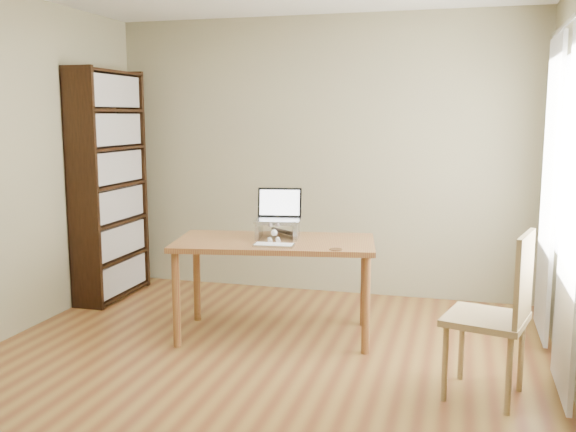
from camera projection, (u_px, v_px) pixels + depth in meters
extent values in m
cube|color=brown|center=(243.00, 383.00, 4.11)|extent=(4.00, 4.50, 0.02)
cube|color=#948D63|center=(321.00, 157.00, 6.06)|extent=(4.00, 0.02, 2.60)
cube|color=white|center=(572.00, 160.00, 4.13)|extent=(0.01, 1.80, 1.40)
cube|color=black|center=(82.00, 190.00, 5.49)|extent=(0.30, 0.04, 2.10)
cube|color=black|center=(132.00, 181.00, 6.31)|extent=(0.30, 0.04, 2.10)
cube|color=black|center=(96.00, 185.00, 5.94)|extent=(0.02, 0.90, 2.10)
cube|color=black|center=(114.00, 292.00, 6.06)|extent=(0.30, 0.84, 0.02)
cube|color=black|center=(116.00, 275.00, 6.02)|extent=(0.20, 0.78, 0.28)
cube|color=black|center=(112.00, 257.00, 6.01)|extent=(0.30, 0.84, 0.03)
cube|color=black|center=(114.00, 240.00, 5.97)|extent=(0.20, 0.78, 0.28)
cube|color=black|center=(111.00, 222.00, 5.95)|extent=(0.30, 0.84, 0.02)
cube|color=black|center=(113.00, 204.00, 5.92)|extent=(0.20, 0.78, 0.28)
cube|color=black|center=(109.00, 185.00, 5.90)|extent=(0.30, 0.84, 0.02)
cube|color=black|center=(111.00, 167.00, 5.87)|extent=(0.20, 0.78, 0.28)
cube|color=black|center=(107.00, 148.00, 5.85)|extent=(0.30, 0.84, 0.02)
cube|color=black|center=(109.00, 129.00, 5.81)|extent=(0.20, 0.78, 0.28)
cube|color=black|center=(106.00, 110.00, 5.80)|extent=(0.30, 0.84, 0.02)
cube|color=black|center=(108.00, 91.00, 5.76)|extent=(0.20, 0.78, 0.28)
cube|color=black|center=(104.00, 72.00, 5.74)|extent=(0.30, 0.84, 0.03)
cube|color=silver|center=(573.00, 210.00, 3.66)|extent=(0.03, 0.70, 2.20)
cube|color=silver|center=(549.00, 189.00, 4.71)|extent=(0.03, 0.70, 2.20)
cylinder|color=#BCBEC1|center=(571.00, 19.00, 4.01)|extent=(0.03, 1.90, 0.03)
cube|color=brown|center=(275.00, 243.00, 4.85)|extent=(1.60, 0.99, 0.04)
cylinder|color=brown|center=(207.00, 275.00, 5.39)|extent=(0.06, 0.06, 0.71)
cylinder|color=brown|center=(370.00, 287.00, 5.03)|extent=(0.06, 0.06, 0.71)
cylinder|color=brown|center=(175.00, 295.00, 4.79)|extent=(0.06, 0.06, 0.71)
cylinder|color=brown|center=(357.00, 310.00, 4.43)|extent=(0.06, 0.06, 0.71)
cube|color=#BCBEC1|center=(260.00, 230.00, 4.95)|extent=(0.03, 0.25, 0.12)
cube|color=#BCBEC1|center=(296.00, 232.00, 4.88)|extent=(0.03, 0.25, 0.12)
cube|color=#BCBEC1|center=(278.00, 222.00, 4.91)|extent=(0.32, 0.25, 0.01)
cube|color=#BCBEC1|center=(278.00, 220.00, 4.90)|extent=(0.38, 0.29, 0.02)
cube|color=black|center=(283.00, 202.00, 5.02)|extent=(0.35, 0.11, 0.23)
cube|color=white|center=(282.00, 203.00, 5.01)|extent=(0.31, 0.09, 0.20)
cube|color=#BCBEC1|center=(274.00, 245.00, 4.62)|extent=(0.30, 0.15, 0.02)
cube|color=white|center=(274.00, 244.00, 4.62)|extent=(0.28, 0.13, 0.00)
cylinder|color=#54341D|center=(336.00, 249.00, 4.50)|extent=(0.09, 0.09, 0.01)
ellipsoid|color=#484039|center=(275.00, 228.00, 4.95)|extent=(0.19, 0.42, 0.14)
ellipsoid|color=#484039|center=(279.00, 227.00, 5.06)|extent=(0.17, 0.18, 0.13)
ellipsoid|color=#484039|center=(267.00, 230.00, 4.77)|extent=(0.11, 0.11, 0.10)
ellipsoid|color=silver|center=(269.00, 234.00, 4.81)|extent=(0.10, 0.10, 0.09)
sphere|color=silver|center=(266.00, 233.00, 4.74)|extent=(0.05, 0.05, 0.05)
cone|color=#484039|center=(264.00, 223.00, 4.77)|extent=(0.04, 0.04, 0.05)
cone|color=#484039|center=(271.00, 223.00, 4.76)|extent=(0.04, 0.04, 0.05)
cylinder|color=silver|center=(263.00, 240.00, 4.78)|extent=(0.03, 0.10, 0.03)
cylinder|color=silver|center=(271.00, 240.00, 4.76)|extent=(0.03, 0.10, 0.03)
cylinder|color=#484039|center=(290.00, 232.00, 5.06)|extent=(0.15, 0.23, 0.03)
cube|color=#9F8156|center=(486.00, 319.00, 3.82)|extent=(0.55, 0.55, 0.04)
cylinder|color=#9F8156|center=(452.00, 366.00, 3.73)|extent=(0.04, 0.04, 0.48)
cylinder|color=#9F8156|center=(518.00, 372.00, 3.63)|extent=(0.04, 0.04, 0.48)
cylinder|color=#9F8156|center=(453.00, 345.00, 4.08)|extent=(0.04, 0.04, 0.48)
cylinder|color=#9F8156|center=(514.00, 350.00, 3.98)|extent=(0.04, 0.04, 0.48)
cube|color=#9F8156|center=(524.00, 277.00, 3.72)|extent=(0.14, 0.42, 0.54)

